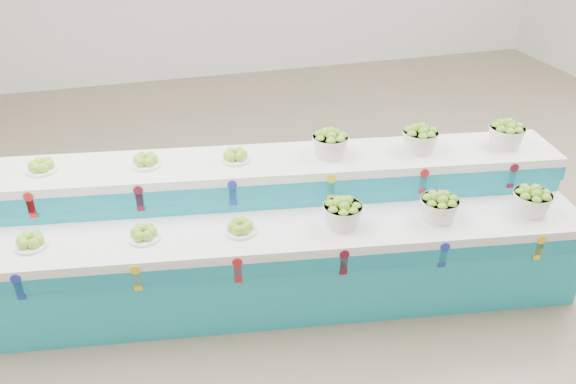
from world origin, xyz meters
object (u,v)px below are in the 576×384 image
object	(u,v)px
plate_upper_mid	(146,160)
basket_upper_right	(506,134)
display_stand	(288,231)
basket_lower_left	(343,213)

from	to	relation	value
plate_upper_mid	basket_upper_right	world-z (taller)	basket_upper_right
display_stand	basket_lower_left	world-z (taller)	display_stand
display_stand	basket_lower_left	distance (m)	0.56
basket_upper_right	basket_lower_left	bearing A→B (deg)	-168.00
display_stand	basket_upper_right	size ratio (longest dim) A/B	15.55
plate_upper_mid	basket_upper_right	size ratio (longest dim) A/B	0.80
plate_upper_mid	basket_lower_left	bearing A→B (deg)	-29.95
display_stand	plate_upper_mid	world-z (taller)	plate_upper_mid
plate_upper_mid	basket_upper_right	bearing A→B (deg)	-8.81
basket_lower_left	basket_upper_right	distance (m)	1.59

